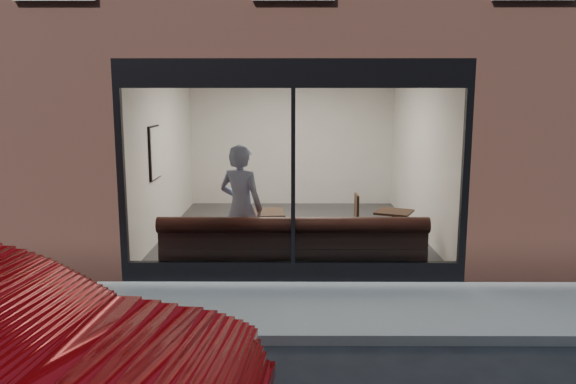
{
  "coord_description": "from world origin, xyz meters",
  "views": [
    {
      "loc": [
        -0.04,
        -5.85,
        2.7
      ],
      "look_at": [
        -0.07,
        2.4,
        1.28
      ],
      "focal_mm": 35.0,
      "sensor_mm": 36.0,
      "label": 1
    }
  ],
  "objects_px": {
    "cafe_chair_right": "(346,233)",
    "banquette": "(293,259)",
    "cafe_table_left": "(263,213)",
    "person": "(241,208)",
    "cafe_table_right": "(394,212)"
  },
  "relations": [
    {
      "from": "banquette",
      "to": "person",
      "type": "distance_m",
      "value": 1.12
    },
    {
      "from": "cafe_table_left",
      "to": "person",
      "type": "bearing_deg",
      "value": -111.61
    },
    {
      "from": "cafe_table_right",
      "to": "cafe_chair_right",
      "type": "bearing_deg",
      "value": 144.61
    },
    {
      "from": "cafe_table_left",
      "to": "cafe_chair_right",
      "type": "height_order",
      "value": "cafe_table_left"
    },
    {
      "from": "banquette",
      "to": "cafe_table_left",
      "type": "height_order",
      "value": "cafe_table_left"
    },
    {
      "from": "banquette",
      "to": "cafe_table_left",
      "type": "xyz_separation_m",
      "value": [
        -0.5,
        0.97,
        0.52
      ]
    },
    {
      "from": "cafe_table_left",
      "to": "cafe_table_right",
      "type": "relative_size",
      "value": 1.22
    },
    {
      "from": "banquette",
      "to": "cafe_chair_right",
      "type": "xyz_separation_m",
      "value": [
        0.96,
        1.6,
        0.01
      ]
    },
    {
      "from": "person",
      "to": "cafe_table_left",
      "type": "distance_m",
      "value": 0.87
    },
    {
      "from": "cafe_chair_right",
      "to": "banquette",
      "type": "bearing_deg",
      "value": 57.79
    },
    {
      "from": "cafe_table_right",
      "to": "cafe_chair_right",
      "type": "distance_m",
      "value": 1.06
    },
    {
      "from": "cafe_chair_right",
      "to": "cafe_table_right",
      "type": "bearing_deg",
      "value": 143.47
    },
    {
      "from": "person",
      "to": "cafe_chair_right",
      "type": "xyz_separation_m",
      "value": [
        1.77,
        1.4,
        -0.75
      ]
    },
    {
      "from": "cafe_table_right",
      "to": "cafe_chair_right",
      "type": "xyz_separation_m",
      "value": [
        -0.77,
        0.54,
        -0.5
      ]
    },
    {
      "from": "person",
      "to": "cafe_table_left",
      "type": "relative_size",
      "value": 2.83
    }
  ]
}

